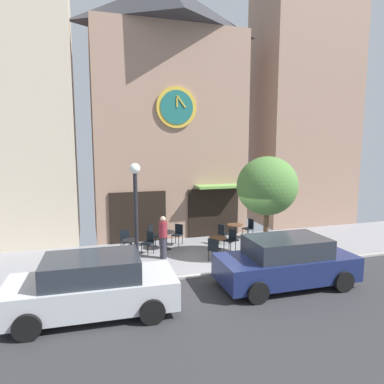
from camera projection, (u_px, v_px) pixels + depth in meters
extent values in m
cube|color=gray|center=(213.00, 252.00, 14.18)|extent=(25.90, 4.81, 0.05)
cube|color=#2D2D30|center=(295.00, 322.00, 8.64)|extent=(25.90, 6.90, 0.05)
cube|color=#A8A5A0|center=(237.00, 271.00, 11.91)|extent=(25.90, 0.12, 0.08)
cube|color=#9E7A66|center=(169.00, 135.00, 16.89)|extent=(7.25, 2.91, 9.74)
pyramid|color=#2D2D33|center=(168.00, 6.00, 16.07)|extent=(6.52, 4.08, 2.19)
cylinder|color=gold|center=(176.00, 107.00, 15.30)|extent=(1.83, 0.10, 1.83)
cylinder|color=#1E6660|center=(177.00, 107.00, 15.24)|extent=(1.50, 0.04, 1.50)
cube|color=gold|center=(177.00, 102.00, 15.17)|extent=(0.06, 0.03, 0.41)
cube|color=gold|center=(181.00, 101.00, 15.22)|extent=(0.44, 0.03, 0.55)
cube|color=black|center=(138.00, 217.00, 15.46)|extent=(2.54, 0.10, 2.30)
cube|color=black|center=(213.00, 212.00, 16.52)|extent=(2.54, 0.10, 2.30)
cube|color=#72A84C|center=(220.00, 186.00, 16.11)|extent=(2.32, 0.90, 0.12)
cube|color=beige|center=(6.00, 68.00, 14.72)|extent=(5.36, 3.52, 15.33)
cube|color=#9E7A66|center=(304.00, 81.00, 19.00)|extent=(5.29, 3.44, 15.72)
cylinder|color=black|center=(137.00, 268.00, 11.83)|extent=(0.32, 0.32, 0.36)
cylinder|color=black|center=(136.00, 224.00, 11.61)|extent=(0.14, 0.14, 3.43)
sphere|color=white|center=(135.00, 168.00, 11.35)|extent=(0.36, 0.36, 0.36)
cylinder|color=brown|center=(266.00, 234.00, 13.11)|extent=(0.20, 0.20, 2.04)
ellipsoid|color=#4C7A38|center=(267.00, 186.00, 12.86)|extent=(2.33, 2.10, 2.21)
cylinder|color=black|center=(131.00, 249.00, 13.35)|extent=(0.07, 0.07, 0.71)
cylinder|color=black|center=(131.00, 258.00, 13.40)|extent=(0.40, 0.40, 0.03)
cylinder|color=black|center=(131.00, 240.00, 13.30)|extent=(0.65, 0.65, 0.03)
cylinder|color=black|center=(166.00, 241.00, 14.49)|extent=(0.07, 0.07, 0.74)
cylinder|color=black|center=(166.00, 249.00, 14.54)|extent=(0.40, 0.40, 0.03)
cylinder|color=black|center=(166.00, 232.00, 14.44)|extent=(0.74, 0.74, 0.03)
cylinder|color=black|center=(218.00, 246.00, 13.73)|extent=(0.07, 0.07, 0.70)
cylinder|color=black|center=(218.00, 254.00, 13.78)|extent=(0.40, 0.40, 0.03)
cylinder|color=brown|center=(218.00, 238.00, 13.68)|extent=(0.71, 0.71, 0.03)
cylinder|color=black|center=(235.00, 233.00, 15.81)|extent=(0.07, 0.07, 0.73)
cylinder|color=black|center=(235.00, 240.00, 15.85)|extent=(0.40, 0.40, 0.03)
cylinder|color=brown|center=(235.00, 225.00, 15.76)|extent=(0.74, 0.74, 0.03)
cube|color=black|center=(148.00, 243.00, 13.85)|extent=(0.56, 0.56, 0.04)
cube|color=black|center=(150.00, 237.00, 13.97)|extent=(0.26, 0.33, 0.45)
cylinder|color=black|center=(142.00, 249.00, 13.84)|extent=(0.03, 0.03, 0.45)
cylinder|color=black|center=(148.00, 250.00, 13.65)|extent=(0.03, 0.03, 0.45)
cylinder|color=black|center=(147.00, 247.00, 14.12)|extent=(0.03, 0.03, 0.45)
cylinder|color=black|center=(154.00, 248.00, 13.92)|extent=(0.03, 0.03, 0.45)
cube|color=black|center=(248.00, 229.00, 16.21)|extent=(0.47, 0.47, 0.04)
cube|color=black|center=(251.00, 224.00, 16.27)|extent=(0.12, 0.38, 0.45)
cylinder|color=black|center=(243.00, 233.00, 16.31)|extent=(0.03, 0.03, 0.45)
cylinder|color=black|center=(247.00, 235.00, 16.01)|extent=(0.03, 0.03, 0.45)
cylinder|color=black|center=(248.00, 232.00, 16.47)|extent=(0.03, 0.03, 0.45)
cylinder|color=black|center=(253.00, 234.00, 16.18)|extent=(0.03, 0.03, 0.45)
cube|color=black|center=(215.00, 249.00, 13.02)|extent=(0.56, 0.56, 0.04)
cube|color=black|center=(212.00, 245.00, 12.84)|extent=(0.28, 0.31, 0.45)
cylinder|color=black|center=(221.00, 255.00, 13.11)|extent=(0.03, 0.03, 0.45)
cylinder|color=black|center=(213.00, 253.00, 13.28)|extent=(0.03, 0.03, 0.45)
cylinder|color=black|center=(217.00, 257.00, 12.82)|extent=(0.03, 0.03, 0.45)
cylinder|color=black|center=(209.00, 256.00, 12.99)|extent=(0.03, 0.03, 0.45)
cube|color=black|center=(126.00, 242.00, 14.02)|extent=(0.48, 0.48, 0.04)
cube|color=black|center=(125.00, 235.00, 14.15)|extent=(0.38, 0.12, 0.45)
cylinder|color=black|center=(124.00, 249.00, 13.82)|extent=(0.03, 0.03, 0.45)
cylinder|color=black|center=(132.00, 248.00, 13.99)|extent=(0.03, 0.03, 0.45)
cylinder|color=black|center=(121.00, 247.00, 14.11)|extent=(0.03, 0.03, 0.45)
cylinder|color=black|center=(129.00, 245.00, 14.28)|extent=(0.03, 0.03, 0.45)
cube|color=black|center=(224.00, 234.00, 15.25)|extent=(0.53, 0.53, 0.04)
cube|color=black|center=(221.00, 230.00, 15.10)|extent=(0.19, 0.36, 0.45)
cylinder|color=black|center=(229.00, 239.00, 15.26)|extent=(0.03, 0.03, 0.45)
cylinder|color=black|center=(224.00, 237.00, 15.52)|extent=(0.03, 0.03, 0.45)
cylinder|color=black|center=(224.00, 240.00, 15.04)|extent=(0.03, 0.03, 0.45)
cylinder|color=black|center=(219.00, 239.00, 15.30)|extent=(0.03, 0.03, 0.45)
cube|color=black|center=(177.00, 235.00, 15.08)|extent=(0.57, 0.57, 0.04)
cube|color=black|center=(179.00, 229.00, 15.21)|extent=(0.31, 0.29, 0.45)
cylinder|color=black|center=(172.00, 240.00, 15.03)|extent=(0.03, 0.03, 0.45)
cylinder|color=black|center=(179.00, 241.00, 14.89)|extent=(0.03, 0.03, 0.45)
cylinder|color=black|center=(176.00, 239.00, 15.34)|extent=(0.03, 0.03, 0.45)
cylinder|color=black|center=(182.00, 239.00, 15.19)|extent=(0.03, 0.03, 0.45)
cube|color=black|center=(154.00, 236.00, 14.93)|extent=(0.56, 0.56, 0.04)
cube|color=black|center=(150.00, 230.00, 14.97)|extent=(0.28, 0.31, 0.45)
cylinder|color=black|center=(156.00, 242.00, 14.74)|extent=(0.03, 0.03, 0.45)
cylinder|color=black|center=(159.00, 240.00, 15.04)|extent=(0.03, 0.03, 0.45)
cylinder|color=black|center=(149.00, 241.00, 14.87)|extent=(0.03, 0.03, 0.45)
cylinder|color=black|center=(153.00, 239.00, 15.18)|extent=(0.03, 0.03, 0.45)
cube|color=black|center=(230.00, 241.00, 14.20)|extent=(0.54, 0.54, 0.04)
cube|color=black|center=(233.00, 234.00, 14.30)|extent=(0.22, 0.35, 0.45)
cylinder|color=black|center=(224.00, 246.00, 14.23)|extent=(0.03, 0.03, 0.45)
cylinder|color=black|center=(231.00, 248.00, 13.99)|extent=(0.03, 0.03, 0.45)
cylinder|color=black|center=(229.00, 244.00, 14.47)|extent=(0.03, 0.03, 0.45)
cylinder|color=black|center=(236.00, 246.00, 14.24)|extent=(0.03, 0.03, 0.45)
cylinder|color=#2D2D38|center=(163.00, 248.00, 13.31)|extent=(0.36, 0.36, 0.85)
cylinder|color=maroon|center=(163.00, 229.00, 13.21)|extent=(0.44, 0.44, 0.60)
sphere|color=tan|center=(163.00, 219.00, 13.15)|extent=(0.22, 0.22, 0.22)
cube|color=#B7BABF|center=(93.00, 292.00, 8.92)|extent=(4.37, 1.98, 0.75)
cube|color=#262B33|center=(92.00, 268.00, 8.83)|extent=(2.47, 1.68, 0.60)
cylinder|color=black|center=(152.00, 311.00, 8.46)|extent=(0.65, 0.25, 0.64)
cylinder|color=black|center=(144.00, 283.00, 10.18)|extent=(0.65, 0.25, 0.64)
cylinder|color=black|center=(27.00, 327.00, 7.74)|extent=(0.65, 0.25, 0.64)
cylinder|color=black|center=(41.00, 294.00, 9.46)|extent=(0.65, 0.25, 0.64)
cube|color=navy|center=(286.00, 267.00, 10.74)|extent=(4.33, 1.88, 0.75)
cube|color=#262B33|center=(287.00, 247.00, 10.65)|extent=(2.44, 1.63, 0.60)
cylinder|color=black|center=(343.00, 281.00, 10.32)|extent=(0.64, 0.23, 0.64)
cylinder|color=black|center=(307.00, 262.00, 12.03)|extent=(0.64, 0.23, 0.64)
cylinder|color=black|center=(258.00, 292.00, 9.54)|extent=(0.64, 0.23, 0.64)
cylinder|color=black|center=(232.00, 270.00, 11.25)|extent=(0.64, 0.23, 0.64)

